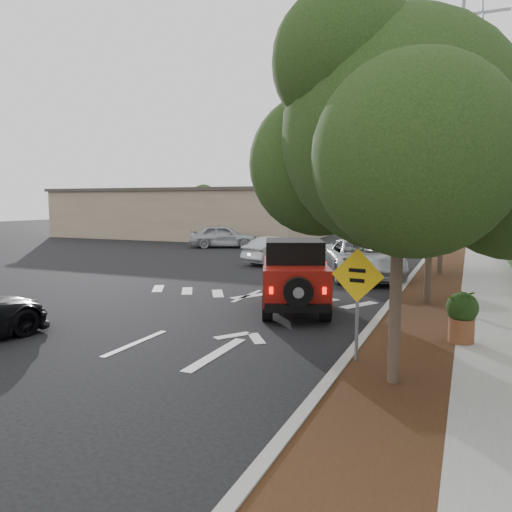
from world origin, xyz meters
The scene contains 17 objects.
ground centered at (0.00, 0.00, 0.00)m, with size 120.00×120.00×0.00m, color black.
curb centered at (4.60, 12.00, 0.07)m, with size 0.20×70.00×0.15m, color #9E9B93.
planting_strip centered at (5.60, 12.00, 0.06)m, with size 1.80×70.00×0.12m, color black.
sidewalk centered at (7.50, 12.00, 0.06)m, with size 2.00×70.00×0.12m, color gray.
commercial_building centered at (-16.00, 30.00, 2.00)m, with size 22.00×12.00×4.00m, color gray.
transmission_tower centered at (6.00, 48.00, 0.00)m, with size 7.00×4.00×28.00m, color slate, non-canonical shape.
street_tree_near centered at (5.60, -0.50, 0.00)m, with size 3.80×3.80×5.92m, color black, non-canonical shape.
street_tree_mid centered at (5.60, 6.50, 0.00)m, with size 3.20×3.20×5.32m, color black, non-canonical shape.
street_tree_far centered at (5.60, 13.00, 0.00)m, with size 3.40×3.40×5.62m, color black, non-canonical shape.
light_pole_a centered at (-6.50, 26.00, 0.00)m, with size 2.00×0.22×9.00m, color slate, non-canonical shape.
light_pole_b centered at (-7.50, 38.00, 0.00)m, with size 2.00×0.22×9.00m, color slate, non-canonical shape.
red_jeep centered at (2.09, 4.65, 1.02)m, with size 2.95×4.12×2.01m.
silver_suv_ahead centered at (2.63, 11.46, 0.79)m, with size 2.62×5.69×1.58m, color #A3A6AB.
silver_sedan_oncoming centered at (-2.06, 14.53, 0.67)m, with size 1.43×4.09×1.35m, color #96989D.
parked_suv centered at (-8.56, 21.15, 0.77)m, with size 1.82×4.52×1.54m, color #A8ABB0.
speed_hump_sign centered at (4.80, 0.34, 1.49)m, with size 1.00×0.15×2.15m.
terracotta_planter centered at (6.60, 2.47, 0.78)m, with size 0.66×0.66×1.15m.
Camera 1 is at (6.67, -8.81, 3.12)m, focal length 35.00 mm.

